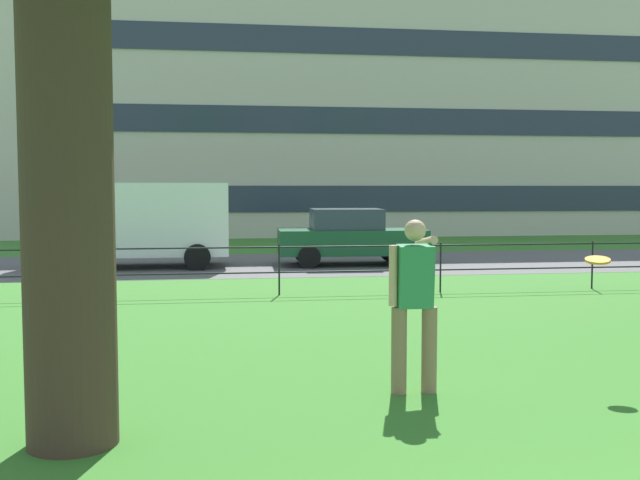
# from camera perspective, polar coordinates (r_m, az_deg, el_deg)

# --- Properties ---
(street_strip) EXTENTS (80.00, 6.40, 0.01)m
(street_strip) POSITION_cam_1_polar(r_m,az_deg,el_deg) (20.81, -0.04, -1.80)
(street_strip) COLOR #565454
(street_strip) RESTS_ON ground
(park_fence) EXTENTS (29.63, 0.04, 1.00)m
(park_fence) POSITION_cam_1_polar(r_m,az_deg,el_deg) (14.91, 3.16, -1.57)
(park_fence) COLOR black
(park_fence) RESTS_ON ground
(person_thrower) EXTENTS (0.52, 0.76, 1.79)m
(person_thrower) POSITION_cam_1_polar(r_m,az_deg,el_deg) (7.72, 7.21, -4.54)
(person_thrower) COLOR #846B4C
(person_thrower) RESTS_ON ground
(frisbee) EXTENTS (0.35, 0.35, 0.08)m
(frisbee) POSITION_cam_1_polar(r_m,az_deg,el_deg) (8.70, 20.47, -1.45)
(frisbee) COLOR orange
(panel_van_right) EXTENTS (5.03, 2.16, 2.24)m
(panel_van_right) POSITION_cam_1_polar(r_m,az_deg,el_deg) (20.29, -14.13, 1.51)
(panel_van_right) COLOR white
(panel_van_right) RESTS_ON ground
(car_dark_green_center) EXTENTS (4.06, 1.93, 1.54)m
(car_dark_green_center) POSITION_cam_1_polar(r_m,az_deg,el_deg) (20.42, 2.33, 0.27)
(car_dark_green_center) COLOR #194C2D
(car_dark_green_center) RESTS_ON ground
(apartment_building_background) EXTENTS (36.06, 15.65, 13.57)m
(apartment_building_background) POSITION_cam_1_polar(r_m,az_deg,el_deg) (39.86, 3.27, 10.76)
(apartment_building_background) COLOR beige
(apartment_building_background) RESTS_ON ground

